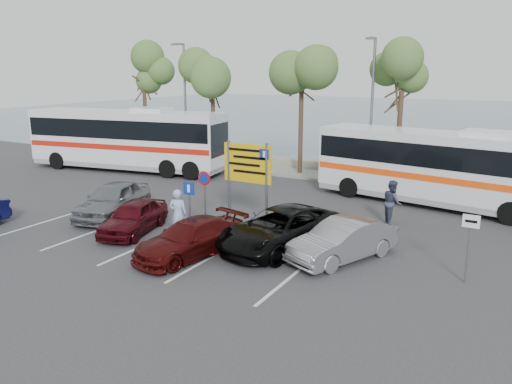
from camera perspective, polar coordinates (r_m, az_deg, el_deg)
The scene contains 24 objects.
ground at distance 19.17m, azimuth -8.42°, elevation -5.96°, with size 120.00×120.00×0.00m, color #323234.
kerb_strip at distance 30.98m, azimuth 7.55°, elevation 1.82°, with size 44.00×2.40×0.15m, color gray.
seawall at distance 32.77m, azimuth 8.87°, elevation 2.83°, with size 48.00×0.80×0.60m, color gray.
sea at distance 75.30m, azimuth 20.91°, elevation 7.98°, with size 140.00×140.00×0.00m, color #466270.
tree_far_left at distance 37.80m, azimuth -12.78°, elevation 13.30°, with size 3.20×3.20×7.60m.
tree_left at distance 34.10m, azimuth -5.02°, elevation 13.01°, with size 3.20×3.20×7.20m.
tree_mid at distance 30.91m, azimuth 5.29°, elevation 14.14°, with size 3.20×3.20×8.00m.
tree_right at distance 28.97m, azimuth 16.43°, elevation 12.72°, with size 3.20×3.20×7.40m.
street_lamp_left at distance 34.93m, azimuth -8.18°, elevation 10.64°, with size 0.45×1.15×8.01m.
street_lamp_right at distance 28.95m, azimuth 13.06°, elevation 9.81°, with size 0.45×1.15×8.01m.
direction_sign at distance 20.54m, azimuth -0.98°, elevation 2.56°, with size 2.20×0.12×3.60m.
sign_no_stop at distance 20.91m, azimuth -5.89°, elevation 0.29°, with size 0.60×0.08×2.35m.
sign_parking at distance 19.46m, azimuth -7.62°, elevation -1.10°, with size 0.50×0.07×2.25m.
sign_taxi at distance 16.52m, azimuth 23.20°, elevation -5.00°, with size 0.50×0.07×2.20m.
lane_markings at distance 19.16m, azimuth -12.97°, elevation -6.17°, with size 12.02×4.20×0.01m, color silver, non-canonical shape.
coach_bus_left at distance 33.71m, azimuth -14.53°, elevation 5.64°, with size 13.52×4.94×4.13m.
coach_bus_right at distance 25.40m, azimuth 20.51°, elevation 2.31°, with size 12.43×4.58×3.79m.
car_silver_a at distance 23.24m, azimuth -16.03°, elevation -0.84°, with size 1.84×4.57×1.56m, color slate.
car_maroon at distance 17.79m, azimuth -7.48°, elevation -5.31°, with size 1.80×4.43×1.29m, color #460C0B.
car_red at distance 20.76m, azimuth -13.80°, elevation -2.76°, with size 1.56×3.87×1.32m, color #460A11.
suv_black at distance 18.41m, azimuth 2.83°, elevation -4.22°, with size 2.46×5.33×1.48m, color black.
car_silver_b at distance 17.55m, azimuth 9.89°, elevation -5.47°, with size 1.48×4.25×1.40m, color gray.
pedestrian_near at distance 19.44m, azimuth -8.88°, elevation -2.57°, with size 0.73×0.48×2.01m, color #91ACD3.
pedestrian_far at distance 21.97m, azimuth 15.29°, elevation -1.14°, with size 0.93×0.72×1.91m, color #383E54.
Camera 1 is at (11.18, -14.19, 6.42)m, focal length 35.00 mm.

